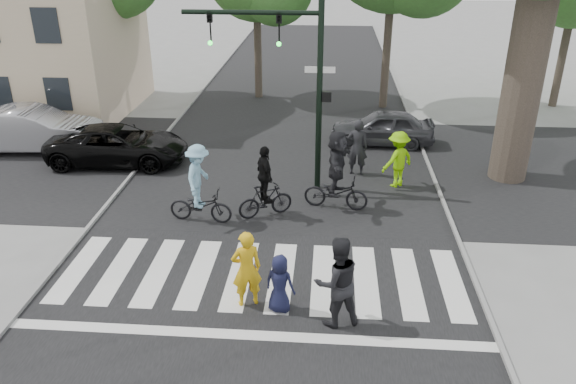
% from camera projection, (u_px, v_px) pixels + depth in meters
% --- Properties ---
extents(ground, '(120.00, 120.00, 0.00)m').
position_uv_depth(ground, '(256.00, 300.00, 12.56)').
color(ground, gray).
rests_on(ground, ground).
extents(road_stem, '(10.00, 70.00, 0.01)m').
position_uv_depth(road_stem, '(277.00, 202.00, 17.07)').
color(road_stem, black).
rests_on(road_stem, ground).
extents(road_cross, '(70.00, 10.00, 0.01)m').
position_uv_depth(road_cross, '(285.00, 165.00, 19.78)').
color(road_cross, black).
rests_on(road_cross, ground).
extents(curb_left, '(0.10, 70.00, 0.10)m').
position_uv_depth(curb_left, '(115.00, 195.00, 17.40)').
color(curb_left, gray).
rests_on(curb_left, ground).
extents(curb_right, '(0.10, 70.00, 0.10)m').
position_uv_depth(curb_right, '(445.00, 206.00, 16.71)').
color(curb_right, gray).
rests_on(curb_right, ground).
extents(crosswalk, '(10.00, 3.85, 0.01)m').
position_uv_depth(crosswalk, '(259.00, 283.00, 13.16)').
color(crosswalk, silver).
rests_on(crosswalk, ground).
extents(traffic_signal, '(4.45, 0.29, 6.00)m').
position_uv_depth(traffic_signal, '(291.00, 66.00, 16.48)').
color(traffic_signal, black).
rests_on(traffic_signal, ground).
extents(house, '(8.40, 8.10, 8.82)m').
position_uv_depth(house, '(32.00, 24.00, 24.36)').
color(house, beige).
rests_on(house, ground).
extents(pedestrian_woman, '(0.77, 0.64, 1.81)m').
position_uv_depth(pedestrian_woman, '(247.00, 269.00, 12.07)').
color(pedestrian_woman, gold).
rests_on(pedestrian_woman, ground).
extents(pedestrian_child, '(0.77, 0.62, 1.36)m').
position_uv_depth(pedestrian_child, '(280.00, 284.00, 11.96)').
color(pedestrian_child, '#161835').
rests_on(pedestrian_child, ground).
extents(pedestrian_adult, '(1.19, 1.05, 2.03)m').
position_uv_depth(pedestrian_adult, '(337.00, 282.00, 11.44)').
color(pedestrian_adult, black).
rests_on(pedestrian_adult, ground).
extents(cyclist_left, '(1.86, 1.24, 2.29)m').
position_uv_depth(cyclist_left, '(199.00, 189.00, 15.58)').
color(cyclist_left, black).
rests_on(cyclist_left, ground).
extents(cyclist_mid, '(1.66, 1.15, 2.13)m').
position_uv_depth(cyclist_mid, '(265.00, 188.00, 15.92)').
color(cyclist_mid, black).
rests_on(cyclist_mid, ground).
extents(cyclist_right, '(1.98, 1.84, 2.40)m').
position_uv_depth(cyclist_right, '(337.00, 175.00, 16.30)').
color(cyclist_right, black).
rests_on(cyclist_right, ground).
extents(car_suv, '(4.91, 2.42, 1.34)m').
position_uv_depth(car_suv, '(118.00, 145.00, 19.71)').
color(car_suv, black).
rests_on(car_suv, ground).
extents(car_silver, '(5.09, 2.17, 1.63)m').
position_uv_depth(car_silver, '(34.00, 129.00, 20.79)').
color(car_silver, '#B2B2B6').
rests_on(car_silver, ground).
extents(car_grey, '(3.93, 1.65, 1.33)m').
position_uv_depth(car_grey, '(382.00, 127.00, 21.48)').
color(car_grey, '#37383C').
rests_on(car_grey, ground).
extents(bystander_hivis, '(1.35, 1.27, 1.83)m').
position_uv_depth(bystander_hivis, '(398.00, 159.00, 17.80)').
color(bystander_hivis, '#7AD005').
rests_on(bystander_hivis, ground).
extents(bystander_dark, '(0.75, 0.54, 1.92)m').
position_uv_depth(bystander_dark, '(357.00, 147.00, 18.68)').
color(bystander_dark, black).
rests_on(bystander_dark, ground).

